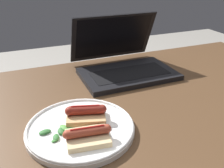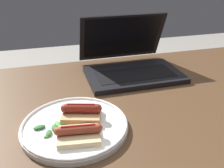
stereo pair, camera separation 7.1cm
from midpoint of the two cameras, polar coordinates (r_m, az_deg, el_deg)
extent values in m
cube|color=#4C331E|center=(0.73, 6.53, -6.49)|extent=(1.33, 0.87, 0.04)
cylinder|color=#4C331E|center=(1.46, 19.63, -6.53)|extent=(0.04, 0.04, 0.68)
cube|color=black|center=(0.90, 1.44, 2.24)|extent=(0.33, 0.21, 0.02)
cube|color=black|center=(0.89, 1.77, 2.50)|extent=(0.27, 0.12, 0.00)
cube|color=black|center=(1.00, -1.85, 10.68)|extent=(0.33, 0.08, 0.19)
cube|color=black|center=(0.99, -1.77, 10.72)|extent=(0.30, 0.07, 0.16)
cylinder|color=white|center=(0.63, -10.50, -10.11)|extent=(0.27, 0.27, 0.01)
torus|color=white|center=(0.62, -10.57, -9.48)|extent=(0.26, 0.26, 0.01)
cube|color=#D6B784|center=(0.58, -9.18, -12.16)|extent=(0.10, 0.09, 0.01)
cylinder|color=#9E3D28|center=(0.57, -9.30, -10.82)|extent=(0.09, 0.03, 0.02)
sphere|color=#9E3D28|center=(0.57, -13.84, -11.32)|extent=(0.02, 0.02, 0.02)
sphere|color=#9E3D28|center=(0.57, -4.80, -10.25)|extent=(0.02, 0.02, 0.02)
cylinder|color=red|center=(0.56, -9.37, -9.98)|extent=(0.08, 0.02, 0.01)
cube|color=tan|center=(0.64, -9.15, -7.55)|extent=(0.11, 0.10, 0.02)
cylinder|color=maroon|center=(0.63, -9.28, -5.98)|extent=(0.08, 0.05, 0.02)
sphere|color=maroon|center=(0.63, -12.96, -6.08)|extent=(0.02, 0.02, 0.02)
sphere|color=maroon|center=(0.63, -5.56, -5.84)|extent=(0.02, 0.02, 0.02)
cylinder|color=red|center=(0.62, -9.35, -5.08)|extent=(0.07, 0.02, 0.00)
ellipsoid|color=#387A33|center=(0.62, -13.09, -9.93)|extent=(0.02, 0.03, 0.01)
ellipsoid|color=#387A33|center=(0.59, -16.38, -12.38)|extent=(0.02, 0.02, 0.00)
ellipsoid|color=#2D662D|center=(0.62, -18.37, -10.46)|extent=(0.03, 0.02, 0.01)
ellipsoid|color=#2D662D|center=(0.61, -14.94, -10.50)|extent=(0.02, 0.03, 0.01)
ellipsoid|color=#2D662D|center=(0.60, -16.08, -11.72)|extent=(0.02, 0.03, 0.01)
ellipsoid|color=#4C8E3D|center=(0.62, -14.21, -9.80)|extent=(0.03, 0.03, 0.01)
camera|label=1|loc=(0.04, -92.86, -1.40)|focal=40.00mm
camera|label=2|loc=(0.04, 87.14, 1.40)|focal=40.00mm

